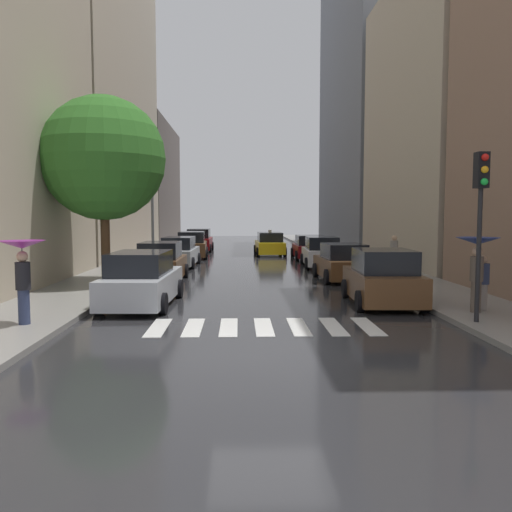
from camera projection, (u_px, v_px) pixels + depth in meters
The scene contains 25 objects.
ground_plane at pixel (248, 258), 34.52m from camera, with size 28.00×72.00×0.04m, color #28282B.
sidewalk_left at pixel (150, 257), 34.30m from camera, with size 3.00×72.00×0.15m, color gray.
sidewalk_right at pixel (346, 257), 34.73m from camera, with size 3.00×72.00×0.15m, color gray.
crosswalk_stripes at pixel (264, 327), 13.41m from camera, with size 5.85×2.20×0.01m.
building_left_mid at pixel (91, 77), 36.62m from camera, with size 6.00×20.75×25.02m, color #B2A38C.
building_left_far at pixel (143, 183), 56.62m from camera, with size 6.00×17.69×12.49m, color #564C47.
building_right_mid at pixel (447, 122), 29.06m from camera, with size 6.00×13.74×16.06m, color #B2A38C.
building_right_far at pixel (370, 100), 45.98m from camera, with size 6.00×19.05×25.98m, color slate.
parked_car_left_nearest at pixel (142, 281), 16.49m from camera, with size 2.22×4.73×1.73m.
parked_car_left_second at pixel (161, 263), 22.39m from camera, with size 2.02×4.04×1.72m.
parked_car_left_third at pixel (179, 253), 29.01m from camera, with size 2.08×4.76×1.66m.
parked_car_left_fourth at pixel (192, 246), 34.63m from camera, with size 2.24×4.44×1.76m.
parked_car_left_fifth at pixel (199, 241), 40.86m from camera, with size 2.11×4.24×1.77m.
parked_car_right_nearest at pixel (383, 279), 16.72m from camera, with size 2.29×4.09×1.78m.
parked_car_right_second at pixel (343, 263), 22.83m from camera, with size 2.20×4.07×1.62m.
parked_car_right_third at pixel (321, 253), 28.62m from camera, with size 2.15×4.23×1.68m.
parked_car_right_fourth at pixel (310, 248), 33.91m from camera, with size 2.16×4.13×1.55m.
taxi_midroad at pixel (270, 244), 36.99m from camera, with size 2.17×4.40×1.81m.
pedestrian_foreground at pixel (483, 282), 14.98m from camera, with size 0.36×0.36×1.57m.
pedestrian_near_tree at pixel (394, 253), 24.90m from camera, with size 0.36×0.36×1.75m.
pedestrian_by_kerb at pixel (477, 255), 14.54m from camera, with size 1.17×1.17×2.11m.
pedestrian_far_side at pixel (22, 262), 12.94m from camera, with size 1.11×1.11×2.10m.
street_tree_left at pixel (104, 159), 20.75m from camera, with size 4.93×4.93×7.44m.
traffic_light_right_corner at pixel (481, 199), 13.09m from camera, with size 0.30×0.42×4.30m.
lamp_post_left at pixel (152, 190), 29.58m from camera, with size 0.60×0.28×7.16m.
Camera 1 is at (-0.64, -10.40, 2.89)m, focal length 36.60 mm.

